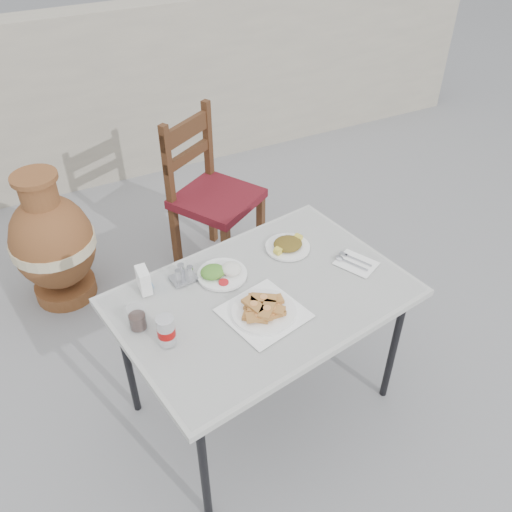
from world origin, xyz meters
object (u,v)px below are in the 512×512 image
cafe_table (263,303)px  chair (211,194)px  salad_rice_plate (222,272)px  soda_can (166,331)px  pide_plate (264,308)px  cola_glass (137,318)px  salad_chopped_plate (288,245)px  condiment_caddy (183,275)px  terracotta_urn (53,243)px  napkin_holder (144,280)px

cafe_table → chair: bearing=78.6°
salad_rice_plate → soda_can: soda_can is taller
pide_plate → cola_glass: bearing=162.1°
salad_chopped_plate → condiment_caddy: (-0.48, 0.01, 0.01)m
salad_rice_plate → condiment_caddy: 0.15m
cola_glass → terracotta_urn: 1.19m
napkin_holder → condiment_caddy: napkin_holder is taller
cafe_table → cola_glass: 0.50m
napkin_holder → terracotta_urn: napkin_holder is taller
pide_plate → soda_can: 0.37m
napkin_holder → terracotta_urn: size_ratio=0.13×
salad_rice_plate → napkin_holder: size_ratio=2.03×
cafe_table → soda_can: size_ratio=10.57×
salad_chopped_plate → condiment_caddy: condiment_caddy is taller
chair → terracotta_urn: size_ratio=1.21×
pide_plate → cola_glass: size_ratio=3.41×
cafe_table → terracotta_urn: (-0.67, 1.17, -0.27)m
cafe_table → napkin_holder: size_ratio=12.25×
cafe_table → soda_can: bearing=-170.1°
cafe_table → soda_can: (-0.42, -0.07, 0.11)m
cafe_table → cola_glass: bearing=174.7°
pide_plate → salad_rice_plate: (-0.05, 0.27, -0.01)m
cafe_table → napkin_holder: 0.48m
pide_plate → salad_chopped_plate: size_ratio=1.71×
pide_plate → soda_can: soda_can is taller
cola_glass → chair: 1.25m
pide_plate → salad_chopped_plate: 0.41m
chair → soda_can: bearing=-150.3°
cola_glass → soda_can: bearing=-59.4°
pide_plate → napkin_holder: 0.49m
cola_glass → chair: bearing=55.2°
cafe_table → napkin_holder: (-0.41, 0.23, 0.10)m
soda_can → cola_glass: 0.14m
terracotta_urn → chair: bearing=-7.4°
napkin_holder → condiment_caddy: (0.16, -0.01, -0.03)m
chair → cola_glass: bearing=-155.9°
condiment_caddy → chair: size_ratio=0.11×
salad_rice_plate → condiment_caddy: condiment_caddy is taller
chair → salad_rice_plate: bearing=-140.7°
salad_chopped_plate → condiment_caddy: 0.48m
pide_plate → condiment_caddy: bearing=122.6°
condiment_caddy → cola_glass: bearing=-144.5°
cafe_table → salad_rice_plate: 0.21m
salad_rice_plate → pide_plate: bearing=-78.7°
soda_can → cola_glass: (-0.07, 0.12, -0.02)m
napkin_holder → cola_glass: bearing=-112.1°
salad_rice_plate → soda_can: 0.40m
salad_chopped_plate → chair: (-0.02, 0.84, -0.21)m
pide_plate → soda_can: bearing=176.4°
napkin_holder → salad_rice_plate: bearing=-8.2°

